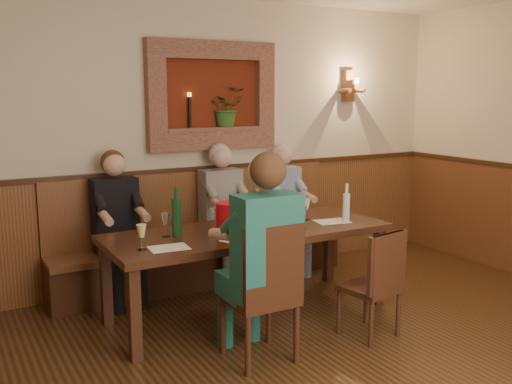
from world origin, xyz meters
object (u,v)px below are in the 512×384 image
Objects in this scene: person_bench_mid at (225,227)px; chair_near_right at (371,305)px; chair_near_left at (261,320)px; wine_bottle_green_a at (257,210)px; spittoon_bucket at (231,219)px; person_bench_right at (285,220)px; water_bottle at (346,207)px; bench at (203,251)px; wine_bottle_green_b at (177,217)px; person_chair_front at (260,275)px; person_bench_left at (119,241)px; dining_table at (249,238)px.

chair_near_right is at bearing -76.26° from person_bench_mid.
chair_near_left is 1.73m from person_bench_mid.
chair_near_left is at bearing -117.92° from wine_bottle_green_a.
person_bench_mid reaches higher than spittoon_bucket.
person_bench_right reaches higher than water_bottle.
chair_near_right is at bearing -71.29° from bench.
chair_near_right is (0.61, -1.80, -0.08)m from bench.
water_bottle is (0.86, -1.15, 0.56)m from bench.
person_bench_right is 3.40× the size of wine_bottle_green_b.
chair_near_left is at bearing -91.19° from person_chair_front.
person_bench_left is 1.77m from person_bench_right.
person_chair_front is 0.81m from wine_bottle_green_a.
person_bench_left is at bearing 179.98° from person_bench_mid.
wine_bottle_green_b is (-0.28, 0.85, 0.62)m from chair_near_left.
person_bench_right is at bearing 53.36° from chair_near_left.
dining_table is 6.01× the size of wine_bottle_green_b.
water_bottle is (0.67, -1.05, 0.32)m from person_bench_mid.
person_chair_front is at bearing -71.47° from wine_bottle_green_b.
person_chair_front reaches higher than spittoon_bucket.
person_chair_front is at bearing -71.94° from person_bench_left.
chair_near_right is 1.75m from person_bench_right.
person_chair_front reaches higher than dining_table.
spittoon_bucket is (-0.22, -0.10, 0.21)m from dining_table.
spittoon_bucket is at bearing -113.90° from person_bench_mid.
person_bench_right is at bearing -6.56° from bench.
spittoon_bucket reaches higher than chair_near_right.
chair_near_right is at bearing -99.67° from person_bench_right.
wine_bottle_green_b is (-1.52, -0.78, 0.36)m from person_bench_right.
dining_table is 0.32m from spittoon_bucket.
person_chair_front is (-1.24, -1.61, 0.07)m from person_bench_right.
spittoon_bucket is 0.66× the size of wine_bottle_green_b.
person_chair_front is at bearing -154.89° from water_bottle.
spittoon_bucket is (0.12, 0.67, 0.26)m from person_chair_front.
wine_bottle_green_a is (0.02, -0.11, 0.26)m from dining_table.
person_bench_mid is at bearing 76.90° from dining_table.
chair_near_right is 1.78m from person_bench_mid.
wine_bottle_green_a is at bearing -15.00° from wine_bottle_green_b.
water_bottle is at bearing 26.22° from chair_near_left.
person_bench_right is 1.35m from wine_bottle_green_a.
person_bench_right reaches higher than wine_bottle_green_b.
person_bench_left reaches higher than wine_bottle_green_a.
chair_near_left is 0.91m from spittoon_bucket.
spittoon_bucket is at bearing 177.74° from wine_bottle_green_a.
person_bench_mid is 0.92× the size of person_chair_front.
person_bench_left reaches higher than chair_near_right.
wine_bottle_green_b is at bearing -136.22° from person_bench_mid.
water_bottle is (0.85, -0.10, -0.04)m from wine_bottle_green_a.
bench is at bearing 151.82° from person_bench_mid.
chair_near_left reaches higher than spittoon_bucket.
chair_near_left is 0.73× the size of person_bench_mid.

